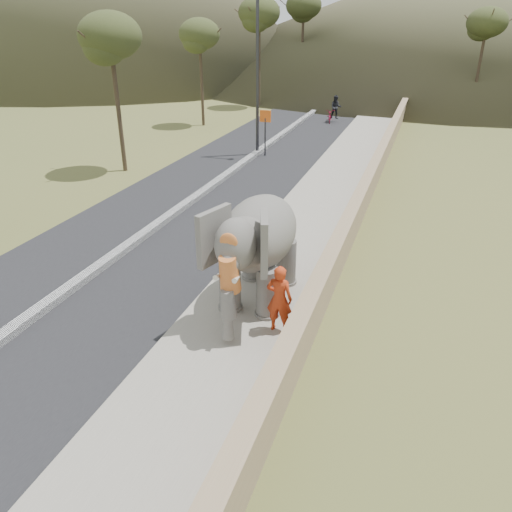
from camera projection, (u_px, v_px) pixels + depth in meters
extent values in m
plane|color=olive|center=(200.00, 390.00, 10.02)|extent=(160.00, 160.00, 0.00)
cube|color=black|center=(191.00, 203.00, 20.00)|extent=(7.00, 120.00, 0.03)
cube|color=black|center=(190.00, 201.00, 19.96)|extent=(0.35, 120.00, 0.22)
cube|color=#9E9687|center=(313.00, 216.00, 18.51)|extent=(3.00, 120.00, 0.15)
cube|color=tan|center=(358.00, 209.00, 17.82)|extent=(0.30, 120.00, 1.10)
cylinder|color=#2C2D31|center=(257.00, 77.00, 25.37)|extent=(0.16, 0.16, 8.00)
cylinder|color=#2D2D33|center=(265.00, 137.00, 26.36)|extent=(0.08, 0.08, 2.00)
cube|color=orange|center=(265.00, 116.00, 25.88)|extent=(0.60, 0.05, 0.60)
cone|color=brown|center=(457.00, 14.00, 65.19)|extent=(80.00, 80.00, 14.00)
imported|color=#B53213|center=(279.00, 299.00, 11.34)|extent=(0.61, 0.40, 1.67)
imported|color=maroon|center=(330.00, 116.00, 35.14)|extent=(0.94, 1.83, 0.92)
imported|color=black|center=(336.00, 107.00, 34.78)|extent=(0.88, 0.75, 1.60)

